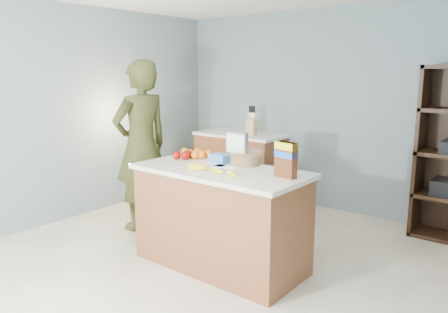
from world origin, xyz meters
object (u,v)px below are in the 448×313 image
Objects in this scene: person at (141,146)px; cereal_box at (286,157)px; counter_peninsula at (220,221)px; tv at (237,145)px.

person reaches higher than cereal_box.
counter_peninsula is 0.89m from cereal_box.
tv is (1.24, 0.10, 0.13)m from person.
tv is at bearing 103.39° from counter_peninsula.
cereal_box is at bearing 92.44° from person.
counter_peninsula is 1.43m from person.
person is 1.94m from cereal_box.
person is 6.52× the size of cereal_box.
cereal_box is (1.93, -0.16, 0.13)m from person.
tv reaches higher than counter_peninsula.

